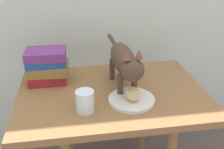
# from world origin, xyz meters

# --- Properties ---
(side_table) EXTENTS (0.80, 0.56, 0.58)m
(side_table) POSITION_xyz_m (0.00, 0.00, 0.49)
(side_table) COLOR olive
(side_table) RESTS_ON ground
(plate) EXTENTS (0.19, 0.19, 0.01)m
(plate) POSITION_xyz_m (0.07, -0.09, 0.58)
(plate) COLOR silver
(plate) RESTS_ON side_table
(bread_roll) EXTENTS (0.06, 0.08, 0.05)m
(bread_roll) POSITION_xyz_m (0.07, -0.10, 0.62)
(bread_roll) COLOR #E0BC7A
(bread_roll) RESTS_ON plate
(cat) EXTENTS (0.10, 0.48, 0.23)m
(cat) POSITION_xyz_m (0.05, 0.01, 0.71)
(cat) COLOR #4C3828
(cat) RESTS_ON side_table
(book_stack) EXTENTS (0.19, 0.15, 0.15)m
(book_stack) POSITION_xyz_m (-0.28, 0.14, 0.66)
(book_stack) COLOR maroon
(book_stack) RESTS_ON side_table
(candle_jar) EXTENTS (0.07, 0.07, 0.08)m
(candle_jar) POSITION_xyz_m (-0.12, -0.13, 0.62)
(candle_jar) COLOR silver
(candle_jar) RESTS_ON side_table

